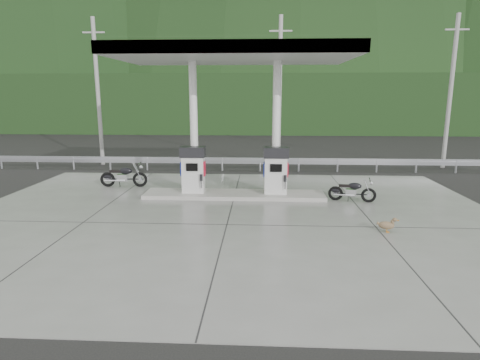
{
  "coord_description": "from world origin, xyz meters",
  "views": [
    {
      "loc": [
        1.01,
        -12.69,
        3.91
      ],
      "look_at": [
        0.3,
        1.0,
        1.0
      ],
      "focal_mm": 30.0,
      "sensor_mm": 36.0,
      "label": 1
    }
  ],
  "objects_px": {
    "gas_pump_right": "(276,171)",
    "motorcycle_left": "(124,176)",
    "motorcycle_right": "(352,191)",
    "duck": "(386,226)",
    "gas_pump_left": "(193,170)"
  },
  "relations": [
    {
      "from": "gas_pump_right",
      "to": "duck",
      "type": "height_order",
      "value": "gas_pump_right"
    },
    {
      "from": "gas_pump_right",
      "to": "motorcycle_left",
      "type": "xyz_separation_m",
      "value": [
        -6.5,
        1.49,
        -0.6
      ]
    },
    {
      "from": "motorcycle_right",
      "to": "duck",
      "type": "relative_size",
      "value": 3.01
    },
    {
      "from": "motorcycle_left",
      "to": "gas_pump_left",
      "type": "bearing_deg",
      "value": -26.59
    },
    {
      "from": "gas_pump_right",
      "to": "duck",
      "type": "xyz_separation_m",
      "value": [
        3.07,
        -3.93,
        -0.86
      ]
    },
    {
      "from": "duck",
      "to": "motorcycle_right",
      "type": "bearing_deg",
      "value": 108.67
    },
    {
      "from": "motorcycle_left",
      "to": "duck",
      "type": "distance_m",
      "value": 11.0
    },
    {
      "from": "motorcycle_right",
      "to": "gas_pump_right",
      "type": "bearing_deg",
      "value": -177.2
    },
    {
      "from": "gas_pump_left",
      "to": "duck",
      "type": "xyz_separation_m",
      "value": [
        6.27,
        -3.93,
        -0.86
      ]
    },
    {
      "from": "gas_pump_right",
      "to": "motorcycle_right",
      "type": "xyz_separation_m",
      "value": [
        2.84,
        -0.48,
        -0.67
      ]
    },
    {
      "from": "motorcycle_left",
      "to": "motorcycle_right",
      "type": "xyz_separation_m",
      "value": [
        9.33,
        -1.98,
        -0.07
      ]
    },
    {
      "from": "gas_pump_left",
      "to": "gas_pump_right",
      "type": "distance_m",
      "value": 3.2
    },
    {
      "from": "motorcycle_left",
      "to": "gas_pump_right",
      "type": "bearing_deg",
      "value": -15.16
    },
    {
      "from": "gas_pump_right",
      "to": "duck",
      "type": "relative_size",
      "value": 3.34
    },
    {
      "from": "duck",
      "to": "gas_pump_right",
      "type": "bearing_deg",
      "value": 142.81
    }
  ]
}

